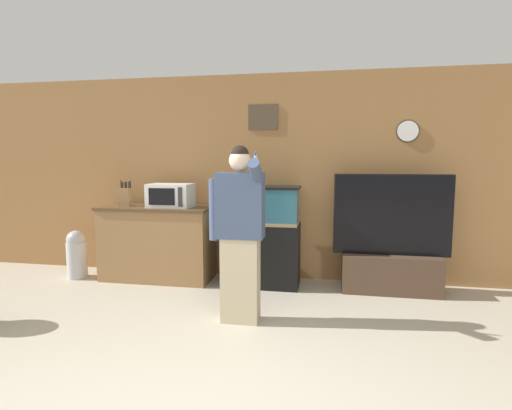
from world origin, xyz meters
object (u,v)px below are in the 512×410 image
(person_standing, at_px, (239,232))
(trash_bin, at_px, (77,254))
(microwave, at_px, (171,195))
(counter_island, at_px, (157,243))
(tv_on_stand, at_px, (391,258))
(knife_block, at_px, (125,197))
(aquarium_on_stand, at_px, (263,236))

(person_standing, height_order, trash_bin, person_standing)
(person_standing, distance_m, trash_bin, 2.64)
(microwave, distance_m, trash_bin, 1.48)
(counter_island, relative_size, trash_bin, 2.30)
(counter_island, height_order, microwave, microwave)
(tv_on_stand, distance_m, person_standing, 1.97)
(knife_block, relative_size, trash_bin, 0.52)
(tv_on_stand, height_order, trash_bin, tv_on_stand)
(tv_on_stand, bearing_deg, knife_block, -179.50)
(tv_on_stand, xyz_separation_m, trash_bin, (-3.92, -0.15, -0.08))
(microwave, height_order, knife_block, knife_block)
(knife_block, height_order, trash_bin, knife_block)
(microwave, bearing_deg, person_standing, -44.50)
(counter_island, height_order, trash_bin, counter_island)
(counter_island, relative_size, person_standing, 0.86)
(tv_on_stand, bearing_deg, trash_bin, -177.78)
(microwave, distance_m, person_standing, 1.60)
(knife_block, distance_m, trash_bin, 0.99)
(knife_block, height_order, aquarium_on_stand, knife_block)
(aquarium_on_stand, bearing_deg, trash_bin, -176.74)
(aquarium_on_stand, distance_m, tv_on_stand, 1.50)
(counter_island, xyz_separation_m, person_standing, (1.33, -1.14, 0.39))
(counter_island, xyz_separation_m, tv_on_stand, (2.86, 0.01, -0.07))
(counter_island, xyz_separation_m, trash_bin, (-1.06, -0.14, -0.15))
(aquarium_on_stand, bearing_deg, knife_block, -179.52)
(person_standing, bearing_deg, trash_bin, 157.36)
(microwave, relative_size, person_standing, 0.32)
(counter_island, distance_m, microwave, 0.65)
(tv_on_stand, distance_m, trash_bin, 3.92)
(aquarium_on_stand, bearing_deg, tv_on_stand, 0.53)
(knife_block, height_order, person_standing, person_standing)
(aquarium_on_stand, bearing_deg, microwave, -178.66)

